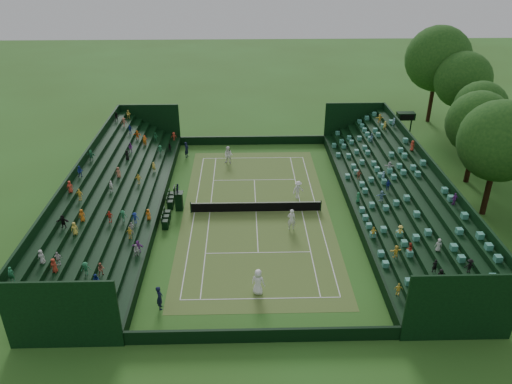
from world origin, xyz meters
TOP-DOWN VIEW (x-y plane):
  - ground at (0.00, 0.00)m, footprint 160.00×160.00m
  - court_surface at (0.00, 0.00)m, footprint 12.97×26.77m
  - perimeter_wall_north at (0.00, 15.88)m, footprint 17.17×0.20m
  - perimeter_wall_south at (0.00, -15.88)m, footprint 17.17×0.20m
  - perimeter_wall_east at (8.48, 0.00)m, footprint 0.20×31.77m
  - perimeter_wall_west at (-8.48, 0.00)m, footprint 0.20×31.77m
  - north_grandstand at (12.66, 0.00)m, footprint 6.60×32.00m
  - south_grandstand at (-12.66, 0.00)m, footprint 6.60×32.00m
  - tennis_net at (0.00, 0.00)m, footprint 11.67×0.10m
  - scoreboard_tower at (17.75, 16.00)m, footprint 2.00×1.00m
  - tree_row at (23.00, 10.81)m, footprint 11.49×37.31m
  - umpire_chair at (-6.88, 0.57)m, footprint 0.83×0.83m
  - courtside_chairs at (-7.72, -0.14)m, footprint 0.53×5.50m
  - player_near_west at (-0.16, -11.29)m, footprint 1.12×0.94m
  - player_near_east at (2.88, -3.01)m, footprint 0.71×0.48m
  - player_far_west at (-2.68, 10.57)m, footprint 1.15×1.03m
  - player_far_east at (3.99, 2.51)m, footprint 1.30×1.11m
  - line_judge_north at (-7.34, 12.44)m, footprint 0.61×0.74m
  - line_judge_south at (-6.68, -12.64)m, footprint 0.52×0.70m

SIDE VIEW (x-z plane):
  - ground at x=0.00m, z-range 0.00..0.00m
  - court_surface at x=0.00m, z-range 0.00..0.01m
  - courtside_chairs at x=-7.72m, z-range -0.14..1.01m
  - perimeter_wall_north at x=0.00m, z-range 0.00..1.00m
  - perimeter_wall_south at x=0.00m, z-range 0.00..1.00m
  - perimeter_wall_east at x=8.48m, z-range 0.00..1.00m
  - perimeter_wall_west at x=-8.48m, z-range 0.00..1.00m
  - tennis_net at x=0.00m, z-range 0.00..1.06m
  - player_far_east at x=3.99m, z-range 0.00..1.74m
  - line_judge_north at x=-7.34m, z-range 0.00..1.74m
  - line_judge_south at x=-6.68m, z-range 0.00..1.75m
  - player_near_east at x=2.88m, z-range 0.00..1.93m
  - player_far_west at x=-2.68m, z-range 0.00..1.93m
  - player_near_west at x=-0.16m, z-range 0.00..1.96m
  - umpire_chair at x=-6.88m, z-range -0.19..2.41m
  - north_grandstand at x=12.66m, z-range -0.90..4.00m
  - south_grandstand at x=-12.66m, z-range -0.90..4.00m
  - scoreboard_tower at x=17.75m, z-range 1.29..4.99m
  - tree_row at x=23.00m, z-range 0.83..13.04m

